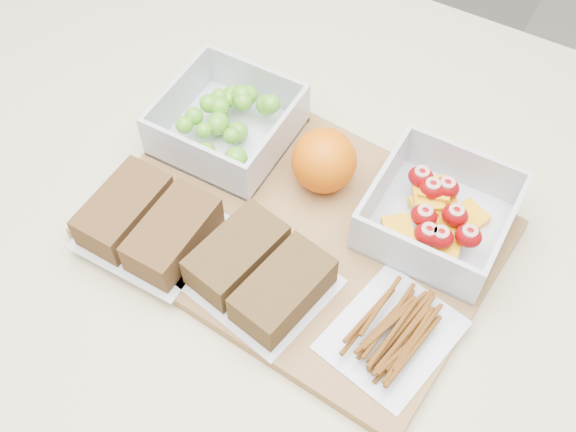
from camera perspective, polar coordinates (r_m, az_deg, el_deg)
name	(u,v)px	position (r m, az deg, el deg)	size (l,w,h in m)	color
counter	(286,380)	(1.22, -0.16, -12.81)	(1.20, 0.90, 0.90)	beige
cutting_board	(298,229)	(0.81, 0.81, -1.04)	(0.42, 0.30, 0.02)	olive
grape_container	(229,123)	(0.86, -4.69, 7.37)	(0.14, 0.14, 0.06)	silver
fruit_container	(438,215)	(0.80, 11.77, 0.05)	(0.15, 0.15, 0.06)	silver
orange	(324,161)	(0.81, 2.85, 4.39)	(0.07, 0.07, 0.07)	#EA6405
sandwich_bag_left	(149,223)	(0.79, -10.96, -0.51)	(0.14, 0.12, 0.04)	silver
sandwich_bag_center	(260,273)	(0.75, -2.24, -4.50)	(0.16, 0.15, 0.04)	silver
pretzel_bag	(393,329)	(0.73, 8.33, -8.85)	(0.13, 0.15, 0.03)	silver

